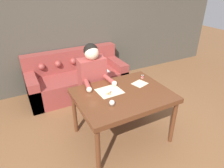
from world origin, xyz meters
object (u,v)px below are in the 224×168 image
thread_spool (142,77)px  pin_cushion (112,103)px  dining_table (123,98)px  person (93,82)px  couch (77,78)px  scissors (110,92)px

thread_spool → pin_cushion: 0.92m
dining_table → person: bearing=106.3°
couch → person: 1.09m
scissors → couch: bearing=90.0°
person → scissors: 0.55m
person → scissors: bearing=-85.9°
couch → pin_cushion: couch is taller
dining_table → scissors: scissors is taller
dining_table → thread_spool: (0.53, 0.28, 0.10)m
person → pin_cushion: person is taller
dining_table → thread_spool: 0.60m
couch → thread_spool: bearing=-64.0°
person → pin_cushion: 0.84m
dining_table → person: 0.67m
couch → person: person is taller
thread_spool → pin_cushion: bearing=-149.8°
person → scissors: (0.04, -0.54, 0.08)m
dining_table → thread_spool: thread_spool is taller
dining_table → couch: (-0.15, 1.66, -0.39)m
person → scissors: size_ratio=6.22×
thread_spool → pin_cushion: size_ratio=0.63×
dining_table → pin_cushion: pin_cushion is taller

